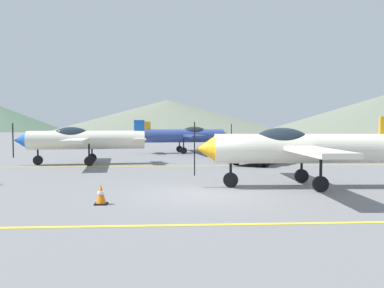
{
  "coord_description": "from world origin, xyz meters",
  "views": [
    {
      "loc": [
        -1.17,
        -12.99,
        2.28
      ],
      "look_at": [
        0.19,
        10.0,
        1.2
      ],
      "focal_mm": 36.79,
      "sensor_mm": 36.0,
      "label": 1
    }
  ],
  "objects_px": {
    "airplane_mid": "(82,139)",
    "car_sedan": "(260,150)",
    "traffic_cone_front": "(101,194)",
    "airplane_far": "(187,135)",
    "airplane_near": "(298,147)"
  },
  "relations": [
    {
      "from": "car_sedan",
      "to": "traffic_cone_front",
      "type": "xyz_separation_m",
      "value": [
        -7.39,
        -11.56,
        -0.56
      ]
    },
    {
      "from": "airplane_mid",
      "to": "car_sedan",
      "type": "relative_size",
      "value": 1.93
    },
    {
      "from": "airplane_mid",
      "to": "airplane_far",
      "type": "xyz_separation_m",
      "value": [
        6.64,
        9.2,
        0.0
      ]
    },
    {
      "from": "airplane_near",
      "to": "airplane_far",
      "type": "distance_m",
      "value": 18.69
    },
    {
      "from": "airplane_mid",
      "to": "car_sedan",
      "type": "xyz_separation_m",
      "value": [
        10.54,
        -0.45,
        -0.63
      ]
    },
    {
      "from": "airplane_far",
      "to": "car_sedan",
      "type": "relative_size",
      "value": 1.93
    },
    {
      "from": "airplane_near",
      "to": "airplane_far",
      "type": "height_order",
      "value": "same"
    },
    {
      "from": "airplane_mid",
      "to": "airplane_far",
      "type": "distance_m",
      "value": 11.35
    },
    {
      "from": "airplane_mid",
      "to": "airplane_far",
      "type": "height_order",
      "value": "same"
    },
    {
      "from": "airplane_near",
      "to": "airplane_far",
      "type": "xyz_separation_m",
      "value": [
        -3.21,
        18.41,
        0.0
      ]
    },
    {
      "from": "traffic_cone_front",
      "to": "airplane_near",
      "type": "bearing_deg",
      "value": 22.59
    },
    {
      "from": "traffic_cone_front",
      "to": "car_sedan",
      "type": "bearing_deg",
      "value": 57.39
    },
    {
      "from": "airplane_mid",
      "to": "car_sedan",
      "type": "height_order",
      "value": "airplane_mid"
    },
    {
      "from": "car_sedan",
      "to": "airplane_mid",
      "type": "bearing_deg",
      "value": 177.58
    },
    {
      "from": "airplane_mid",
      "to": "car_sedan",
      "type": "bearing_deg",
      "value": -2.42
    }
  ]
}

